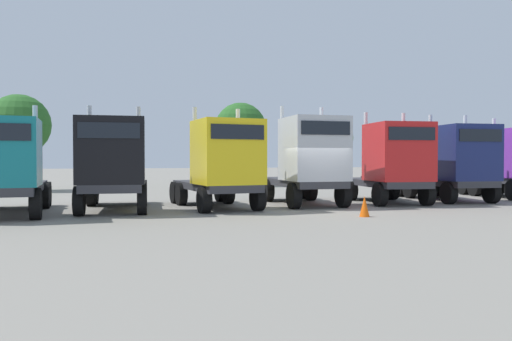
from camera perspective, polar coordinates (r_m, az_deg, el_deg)
ground at (r=20.46m, az=7.36°, el=-4.44°), size 200.00×200.00×0.00m
semi_truck_teal at (r=19.68m, az=-26.79°, el=0.45°), size 2.77×6.52×4.03m
semi_truck_black at (r=20.05m, az=-16.02°, el=0.81°), size 3.03×6.47×4.17m
semi_truck_yellow at (r=20.27m, az=-3.84°, el=0.81°), size 3.09×6.08×4.19m
semi_truck_silver at (r=21.97m, az=6.07°, el=1.22°), size 2.73×6.19×4.43m
semi_truck_red at (r=23.56m, az=15.36°, el=0.96°), size 3.16×5.95×4.25m
semi_truck_navy at (r=25.79m, az=21.97°, el=0.86°), size 3.10×6.08×4.23m
traffic_cone_mid at (r=18.13m, az=12.29°, el=-4.02°), size 0.36×0.36×0.74m
oak_far_left at (r=35.64m, az=-25.43°, el=4.72°), size 3.92×3.92×6.23m
oak_far_centre at (r=38.70m, az=-1.78°, el=4.79°), size 4.00×4.00×6.43m
oak_far_right at (r=42.43m, az=8.96°, el=3.65°), size 3.12×3.12×5.40m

